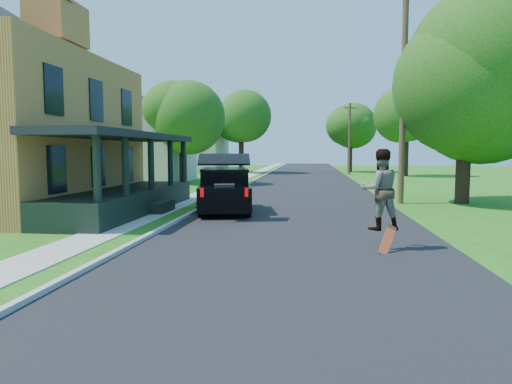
# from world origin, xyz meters

# --- Properties ---
(ground) EXTENTS (140.00, 140.00, 0.00)m
(ground) POSITION_xyz_m (0.00, 0.00, 0.00)
(ground) COLOR #2A6113
(ground) RESTS_ON ground
(street) EXTENTS (8.00, 120.00, 0.02)m
(street) POSITION_xyz_m (0.00, 20.00, 0.00)
(street) COLOR black
(street) RESTS_ON ground
(curb) EXTENTS (0.15, 120.00, 0.12)m
(curb) POSITION_xyz_m (-4.05, 20.00, 0.00)
(curb) COLOR #AFAEA9
(curb) RESTS_ON ground
(sidewalk) EXTENTS (1.30, 120.00, 0.03)m
(sidewalk) POSITION_xyz_m (-5.60, 20.00, 0.00)
(sidewalk) COLOR #989990
(sidewalk) RESTS_ON ground
(front_walk) EXTENTS (6.50, 1.20, 0.03)m
(front_walk) POSITION_xyz_m (-9.50, 6.00, 0.00)
(front_walk) COLOR #989990
(front_walk) RESTS_ON ground
(neighbor_house_mid) EXTENTS (12.78, 12.78, 8.30)m
(neighbor_house_mid) POSITION_xyz_m (-13.50, 24.00, 4.19)
(neighbor_house_mid) COLOR beige
(neighbor_house_mid) RESTS_ON ground
(neighbor_house_far) EXTENTS (12.78, 12.78, 8.30)m
(neighbor_house_far) POSITION_xyz_m (-13.50, 40.00, 4.19)
(neighbor_house_far) COLOR beige
(neighbor_house_far) RESTS_ON ground
(black_suv) EXTENTS (2.70, 5.24, 2.33)m
(black_suv) POSITION_xyz_m (-2.94, 6.38, 0.89)
(black_suv) COLOR black
(black_suv) RESTS_ON ground
(skateboarder) EXTENTS (1.10, 0.93, 1.99)m
(skateboarder) POSITION_xyz_m (2.11, 0.08, 1.47)
(skateboarder) COLOR black
(skateboarder) RESTS_ON ground
(skateboard) EXTENTS (0.50, 0.51, 0.71)m
(skateboard) POSITION_xyz_m (2.25, -0.33, 0.28)
(skateboard) COLOR #BB3310
(skateboard) RESTS_ON ground
(tree_left_mid) EXTENTS (6.38, 6.43, 8.48)m
(tree_left_mid) POSITION_xyz_m (-9.00, 21.76, 5.41)
(tree_left_mid) COLOR black
(tree_left_mid) RESTS_ON ground
(tree_left_far) EXTENTS (6.13, 6.17, 9.02)m
(tree_left_far) POSITION_xyz_m (-7.20, 38.86, 6.04)
(tree_left_far) COLOR black
(tree_left_far) RESTS_ON ground
(tree_right_near) EXTENTS (7.18, 7.25, 9.50)m
(tree_right_near) POSITION_xyz_m (7.39, 10.77, 6.06)
(tree_right_near) COLOR black
(tree_right_near) RESTS_ON ground
(tree_right_mid) EXTENTS (5.69, 5.44, 9.10)m
(tree_right_mid) POSITION_xyz_m (9.63, 34.84, 6.26)
(tree_right_mid) COLOR black
(tree_right_mid) RESTS_ON ground
(tree_right_far) EXTENTS (6.98, 6.76, 8.29)m
(tree_right_far) POSITION_xyz_m (4.95, 42.57, 5.33)
(tree_right_far) COLOR black
(tree_right_far) RESTS_ON ground
(utility_pole_near) EXTENTS (1.67, 0.28, 9.88)m
(utility_pole_near) POSITION_xyz_m (4.58, 10.33, 5.09)
(utility_pole_near) COLOR #43321F
(utility_pole_near) RESTS_ON ground
(utility_pole_far) EXTENTS (1.40, 0.41, 7.46)m
(utility_pole_far) POSITION_xyz_m (4.50, 37.64, 3.86)
(utility_pole_far) COLOR #43321F
(utility_pole_far) RESTS_ON ground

